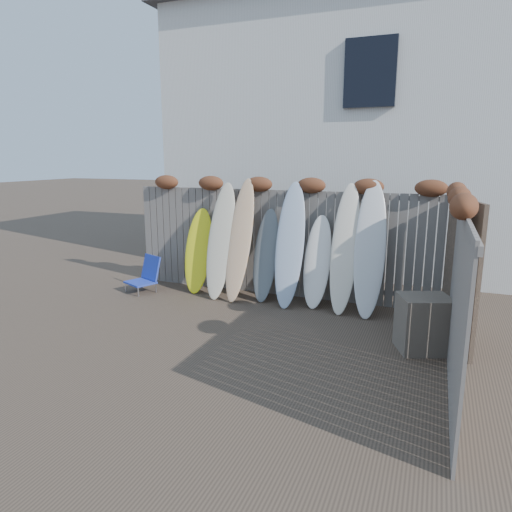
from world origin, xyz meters
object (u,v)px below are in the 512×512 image
at_px(lattice_panel, 461,274).
at_px(surfboard_0, 198,251).
at_px(beach_chair, 146,275).
at_px(wooden_crate, 424,324).

bearing_deg(lattice_panel, surfboard_0, 153.11).
xyz_separation_m(beach_chair, wooden_crate, (5.19, -1.01, 0.06)).
distance_m(beach_chair, surfboard_0, 1.16).
relative_size(wooden_crate, surfboard_0, 0.45).
xyz_separation_m(lattice_panel, surfboard_0, (-4.64, 0.98, -0.21)).
bearing_deg(lattice_panel, wooden_crate, -150.34).
bearing_deg(surfboard_0, beach_chair, -161.33).
bearing_deg(wooden_crate, surfboard_0, 161.64).
height_order(beach_chair, lattice_panel, lattice_panel).
height_order(lattice_panel, surfboard_0, lattice_panel).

